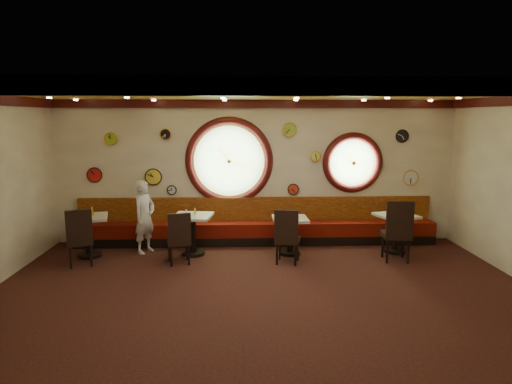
% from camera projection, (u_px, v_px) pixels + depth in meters
% --- Properties ---
extents(floor, '(9.00, 6.00, 0.00)m').
position_uv_depth(floor, '(263.00, 288.00, 7.62)').
color(floor, black).
rests_on(floor, ground).
extents(ceiling, '(9.00, 6.00, 0.02)m').
position_uv_depth(ceiling, '(263.00, 93.00, 7.10)').
color(ceiling, '#B98A34').
rests_on(ceiling, wall_back).
extents(wall_back, '(9.00, 0.02, 3.20)m').
position_uv_depth(wall_back, '(256.00, 172.00, 10.32)').
color(wall_back, beige).
rests_on(wall_back, floor).
extents(wall_front, '(9.00, 0.02, 3.20)m').
position_uv_depth(wall_front, '(279.00, 246.00, 4.40)').
color(wall_front, beige).
rests_on(wall_front, floor).
extents(molding_back, '(9.00, 0.10, 0.18)m').
position_uv_depth(molding_back, '(256.00, 104.00, 10.02)').
color(molding_back, '#3C0B0A').
rests_on(molding_back, wall_back).
extents(molding_front, '(9.00, 0.10, 0.18)m').
position_uv_depth(molding_front, '(280.00, 86.00, 4.21)').
color(molding_front, '#3C0B0A').
rests_on(molding_front, wall_back).
extents(banquette_base, '(8.00, 0.55, 0.20)m').
position_uv_depth(banquette_base, '(256.00, 239.00, 10.29)').
color(banquette_base, black).
rests_on(banquette_base, floor).
extents(banquette_seat, '(8.00, 0.55, 0.30)m').
position_uv_depth(banquette_seat, '(256.00, 228.00, 10.25)').
color(banquette_seat, '#590E07').
rests_on(banquette_seat, banquette_base).
extents(banquette_back, '(8.00, 0.10, 0.55)m').
position_uv_depth(banquette_back, '(256.00, 209.00, 10.40)').
color(banquette_back, '#601107').
rests_on(banquette_back, wall_back).
extents(porthole_left_glass, '(1.66, 0.02, 1.66)m').
position_uv_depth(porthole_left_glass, '(229.00, 161.00, 10.25)').
color(porthole_left_glass, '#81AB66').
rests_on(porthole_left_glass, wall_back).
extents(porthole_left_frame, '(1.98, 0.18, 1.98)m').
position_uv_depth(porthole_left_frame, '(229.00, 161.00, 10.24)').
color(porthole_left_frame, '#3C0B0A').
rests_on(porthole_left_frame, wall_back).
extents(porthole_left_ring, '(1.61, 0.03, 1.61)m').
position_uv_depth(porthole_left_ring, '(229.00, 161.00, 10.21)').
color(porthole_left_ring, gold).
rests_on(porthole_left_ring, wall_back).
extents(porthole_right_glass, '(1.10, 0.02, 1.10)m').
position_uv_depth(porthole_right_glass, '(352.00, 163.00, 10.36)').
color(porthole_right_glass, '#81AB66').
rests_on(porthole_right_glass, wall_back).
extents(porthole_right_frame, '(1.38, 0.18, 1.38)m').
position_uv_depth(porthole_right_frame, '(353.00, 163.00, 10.35)').
color(porthole_right_frame, '#3C0B0A').
rests_on(porthole_right_frame, wall_back).
extents(porthole_right_ring, '(1.09, 0.03, 1.09)m').
position_uv_depth(porthole_right_ring, '(353.00, 163.00, 10.32)').
color(porthole_right_ring, gold).
rests_on(porthole_right_ring, wall_back).
extents(wall_clock_0, '(0.30, 0.03, 0.30)m').
position_uv_depth(wall_clock_0, '(290.00, 130.00, 10.15)').
color(wall_clock_0, '#95B538').
rests_on(wall_clock_0, wall_back).
extents(wall_clock_1, '(0.36, 0.03, 0.36)m').
position_uv_depth(wall_clock_1, '(153.00, 177.00, 10.21)').
color(wall_clock_1, yellow).
rests_on(wall_clock_1, wall_back).
extents(wall_clock_2, '(0.34, 0.03, 0.34)m').
position_uv_depth(wall_clock_2, '(411.00, 178.00, 10.44)').
color(wall_clock_2, white).
rests_on(wall_clock_2, wall_back).
extents(wall_clock_3, '(0.24, 0.03, 0.24)m').
position_uv_depth(wall_clock_3, '(166.00, 134.00, 10.07)').
color(wall_clock_3, black).
rests_on(wall_clock_3, wall_back).
extents(wall_clock_4, '(0.26, 0.03, 0.26)m').
position_uv_depth(wall_clock_4, '(111.00, 139.00, 10.04)').
color(wall_clock_4, '#95B724').
rests_on(wall_clock_4, wall_back).
extents(wall_clock_5, '(0.22, 0.03, 0.22)m').
position_uv_depth(wall_clock_5, '(316.00, 156.00, 10.27)').
color(wall_clock_5, '#E1EC4E').
rests_on(wall_clock_5, wall_back).
extents(wall_clock_6, '(0.28, 0.03, 0.28)m').
position_uv_depth(wall_clock_6, '(402.00, 136.00, 10.27)').
color(wall_clock_6, black).
rests_on(wall_clock_6, wall_back).
extents(wall_clock_7, '(0.32, 0.03, 0.32)m').
position_uv_depth(wall_clock_7, '(95.00, 175.00, 10.15)').
color(wall_clock_7, red).
rests_on(wall_clock_7, wall_back).
extents(wall_clock_8, '(0.24, 0.03, 0.24)m').
position_uv_depth(wall_clock_8, '(293.00, 189.00, 10.38)').
color(wall_clock_8, red).
rests_on(wall_clock_8, wall_back).
extents(wall_clock_9, '(0.20, 0.03, 0.20)m').
position_uv_depth(wall_clock_9, '(172.00, 190.00, 10.27)').
color(wall_clock_9, silver).
rests_on(wall_clock_9, wall_back).
extents(table_a, '(0.94, 0.94, 0.84)m').
position_uv_depth(table_a, '(88.00, 231.00, 9.27)').
color(table_a, black).
rests_on(table_a, floor).
extents(table_b, '(0.87, 0.87, 0.84)m').
position_uv_depth(table_b, '(193.00, 230.00, 9.39)').
color(table_b, black).
rests_on(table_b, floor).
extents(table_c, '(0.72, 0.72, 0.78)m').
position_uv_depth(table_c, '(290.00, 231.00, 9.42)').
color(table_c, black).
rests_on(table_c, floor).
extents(table_d, '(0.92, 0.92, 0.81)m').
position_uv_depth(table_d, '(396.00, 228.00, 9.57)').
color(table_d, black).
rests_on(table_d, floor).
extents(chair_a, '(0.61, 0.61, 0.69)m').
position_uv_depth(chair_a, '(79.00, 234.00, 8.62)').
color(chair_a, black).
rests_on(chair_a, floor).
extents(chair_b, '(0.52, 0.52, 0.64)m').
position_uv_depth(chair_b, '(179.00, 235.00, 8.74)').
color(chair_b, black).
rests_on(chair_b, floor).
extents(chair_c, '(0.55, 0.55, 0.68)m').
position_uv_depth(chair_c, '(287.00, 233.00, 8.76)').
color(chair_c, black).
rests_on(chair_c, floor).
extents(chair_d, '(0.56, 0.56, 0.77)m').
position_uv_depth(chair_d, '(398.00, 227.00, 8.88)').
color(chair_d, black).
rests_on(chair_d, floor).
extents(condiment_a_salt, '(0.04, 0.04, 0.10)m').
position_uv_depth(condiment_a_salt, '(85.00, 214.00, 9.23)').
color(condiment_a_salt, silver).
rests_on(condiment_a_salt, table_a).
extents(condiment_b_salt, '(0.04, 0.04, 0.11)m').
position_uv_depth(condiment_b_salt, '(186.00, 212.00, 9.36)').
color(condiment_b_salt, silver).
rests_on(condiment_b_salt, table_b).
extents(condiment_c_salt, '(0.04, 0.04, 0.11)m').
position_uv_depth(condiment_c_salt, '(287.00, 215.00, 9.37)').
color(condiment_c_salt, silver).
rests_on(condiment_c_salt, table_c).
extents(condiment_d_salt, '(0.03, 0.03, 0.09)m').
position_uv_depth(condiment_d_salt, '(390.00, 212.00, 9.54)').
color(condiment_d_salt, silver).
rests_on(condiment_d_salt, table_d).
extents(condiment_a_pepper, '(0.04, 0.04, 0.10)m').
position_uv_depth(condiment_a_pepper, '(90.00, 214.00, 9.14)').
color(condiment_a_pepper, silver).
rests_on(condiment_a_pepper, table_a).
extents(condiment_b_pepper, '(0.04, 0.04, 0.10)m').
position_uv_depth(condiment_b_pepper, '(196.00, 213.00, 9.30)').
color(condiment_b_pepper, silver).
rests_on(condiment_b_pepper, table_b).
extents(condiment_c_pepper, '(0.03, 0.03, 0.09)m').
position_uv_depth(condiment_c_pepper, '(290.00, 215.00, 9.40)').
color(condiment_c_pepper, '#BCBCC1').
rests_on(condiment_c_pepper, table_c).
extents(condiment_d_pepper, '(0.04, 0.04, 0.10)m').
position_uv_depth(condiment_d_pepper, '(399.00, 213.00, 9.45)').
color(condiment_d_pepper, silver).
rests_on(condiment_d_pepper, table_d).
extents(condiment_a_bottle, '(0.05, 0.05, 0.17)m').
position_uv_depth(condiment_a_bottle, '(92.00, 211.00, 9.29)').
color(condiment_a_bottle, gold).
rests_on(condiment_a_bottle, table_a).
extents(condiment_b_bottle, '(0.04, 0.04, 0.14)m').
position_uv_depth(condiment_b_bottle, '(195.00, 211.00, 9.37)').
color(condiment_b_bottle, gold).
rests_on(condiment_b_bottle, table_b).
extents(condiment_c_bottle, '(0.05, 0.05, 0.17)m').
position_uv_depth(condiment_c_bottle, '(294.00, 213.00, 9.47)').
color(condiment_c_bottle, orange).
rests_on(condiment_c_bottle, table_c).
extents(condiment_d_bottle, '(0.05, 0.05, 0.17)m').
position_uv_depth(condiment_d_bottle, '(399.00, 210.00, 9.60)').
color(condiment_d_bottle, gold).
rests_on(condiment_d_bottle, table_d).
extents(waiter, '(0.59, 0.67, 1.53)m').
position_uv_depth(waiter, '(145.00, 217.00, 9.53)').
color(waiter, silver).
rests_on(waiter, floor).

